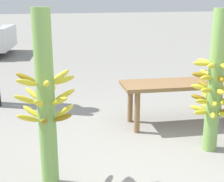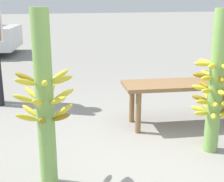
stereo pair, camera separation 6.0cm
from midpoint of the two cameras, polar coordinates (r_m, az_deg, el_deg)
name	(u,v)px [view 2 (the right image)]	position (r m, az deg, el deg)	size (l,w,h in m)	color
ground_plane	(146,179)	(2.58, 6.96, -15.68)	(80.00, 80.00, 0.00)	gray
banana_stalk_left	(45,101)	(2.27, -11.46, -1.82)	(0.45, 0.45, 1.32)	#7AA851
banana_stalk_center	(216,85)	(2.94, 19.02, 1.04)	(0.42, 0.42, 1.30)	#7AA851
market_bench	(184,89)	(3.57, 13.56, 0.41)	(1.43, 0.76, 0.49)	olive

